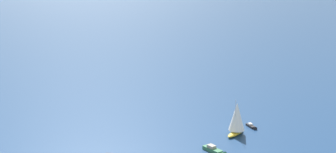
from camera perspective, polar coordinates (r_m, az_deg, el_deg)
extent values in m
cube|color=black|center=(178.54, 10.20, -6.06)|extent=(5.05, 2.75, 0.77)
cone|color=black|center=(176.16, 10.69, -6.35)|extent=(1.59, 1.81, 1.54)
cube|color=silver|center=(178.61, 10.15, -5.82)|extent=(1.95, 1.63, 0.58)
ellipsoid|color=gold|center=(169.33, 8.38, -6.94)|extent=(6.09, 10.85, 1.46)
cylinder|color=#B2B2B7|center=(166.48, 8.33, -4.84)|extent=(0.14, 0.14, 12.02)
cone|color=white|center=(167.77, 8.54, -4.92)|extent=(7.28, 7.28, 10.22)
cube|color=#33704C|center=(153.73, 5.55, -9.04)|extent=(7.53, 2.64, 1.19)
cube|color=gray|center=(153.71, 5.41, -8.62)|extent=(2.67, 1.99, 0.89)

